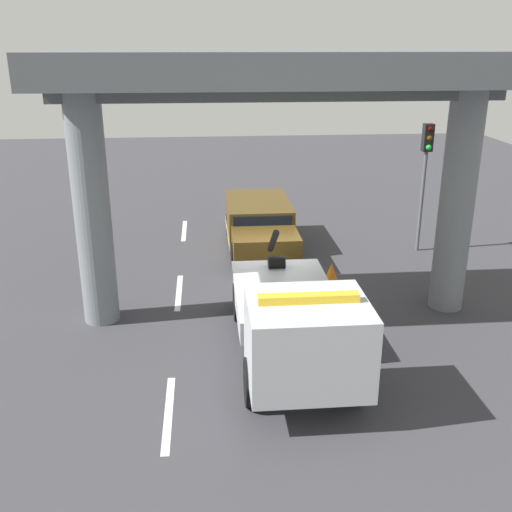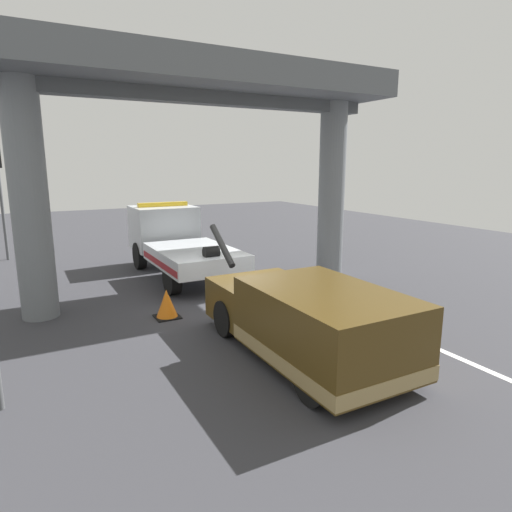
{
  "view_description": "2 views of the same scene",
  "coord_description": "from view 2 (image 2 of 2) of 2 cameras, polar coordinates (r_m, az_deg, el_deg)",
  "views": [
    {
      "loc": [
        16.01,
        -1.87,
        6.92
      ],
      "look_at": [
        0.7,
        -0.51,
        1.32
      ],
      "focal_mm": 41.45,
      "sensor_mm": 36.0,
      "label": 1
    },
    {
      "loc": [
        -10.69,
        4.94,
        3.89
      ],
      "look_at": [
        -0.03,
        -0.82,
        1.37
      ],
      "focal_mm": 30.95,
      "sensor_mm": 36.0,
      "label": 2
    }
  ],
  "objects": [
    {
      "name": "lane_stripe_east",
      "position": [
        18.77,
        -3.64,
        -0.21
      ],
      "size": [
        2.6,
        0.16,
        0.01
      ],
      "primitive_type": "cube",
      "color": "silver",
      "rests_on": "ground"
    },
    {
      "name": "lane_stripe_mid",
      "position": [
        13.71,
        6.98,
        -4.8
      ],
      "size": [
        2.6,
        0.16,
        0.01
      ],
      "primitive_type": "cube",
      "color": "silver",
      "rests_on": "ground"
    },
    {
      "name": "tow_truck_white",
      "position": [
        16.29,
        -10.36,
        2.07
      ],
      "size": [
        7.26,
        2.43,
        2.46
      ],
      "color": "silver",
      "rests_on": "ground"
    },
    {
      "name": "overpass_structure",
      "position": [
        13.34,
        -6.79,
        18.83
      ],
      "size": [
        3.6,
        11.34,
        6.71
      ],
      "color": "slate",
      "rests_on": "ground"
    },
    {
      "name": "towed_van_green",
      "position": [
        9.07,
        6.69,
        -8.39
      ],
      "size": [
        5.2,
        2.23,
        1.58
      ],
      "color": "#4C3814",
      "rests_on": "ground"
    },
    {
      "name": "ground_plane",
      "position": [
        12.41,
        -3.41,
        -6.77
      ],
      "size": [
        60.0,
        40.0,
        0.1
      ],
      "primitive_type": "cube",
      "color": "#38383D"
    },
    {
      "name": "traffic_cone_orange",
      "position": [
        11.67,
        -11.46,
        -6.12
      ],
      "size": [
        0.63,
        0.63,
        0.74
      ],
      "color": "orange",
      "rests_on": "ground"
    },
    {
      "name": "lane_stripe_west",
      "position": [
        9.78,
        28.26,
        -13.14
      ],
      "size": [
        2.6,
        0.16,
        0.01
      ],
      "primitive_type": "cube",
      "color": "silver",
      "rests_on": "ground"
    }
  ]
}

